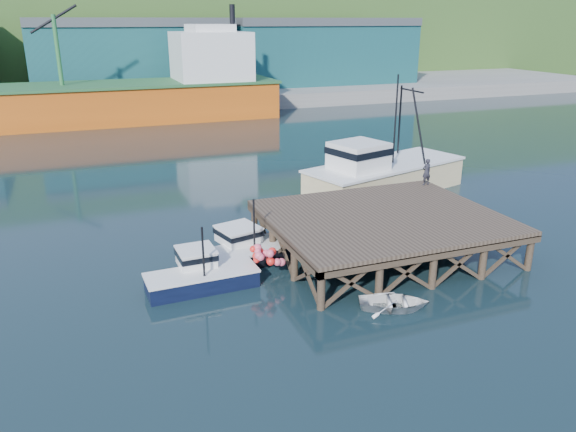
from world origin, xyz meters
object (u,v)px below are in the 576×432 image
boat_black (246,249)px  dockworker (427,172)px  boat_navy (200,274)px  trawler (382,169)px  dinghy (394,302)px

boat_black → dockworker: bearing=-2.7°
boat_black → dockworker: dockworker is taller
boat_navy → trawler: bearing=31.4°
boat_navy → boat_black: (2.90, 2.12, 0.00)m
dinghy → dockworker: bearing=-16.3°
boat_navy → dockworker: bearing=14.8°
trawler → dockworker: trawler is taller
trawler → dockworker: bearing=-108.5°
boat_black → trawler: 15.27m
boat_black → dinghy: 8.57m
boat_navy → boat_black: size_ratio=0.86×
dockworker → boat_navy: bearing=12.7°
dinghy → trawler: bearing=-5.1°
boat_navy → dockworker: 16.33m
trawler → dinghy: trawler is taller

